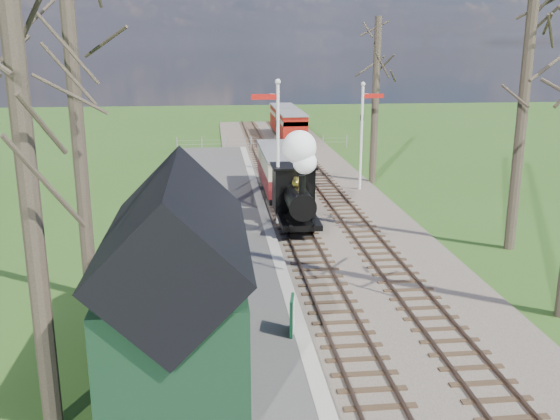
{
  "coord_description": "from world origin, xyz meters",
  "views": [
    {
      "loc": [
        -3.4,
        -9.63,
        7.63
      ],
      "look_at": [
        -0.97,
        12.68,
        1.6
      ],
      "focal_mm": 40.0,
      "sensor_mm": 36.0,
      "label": 1
    }
  ],
  "objects_px": {
    "semaphore_far": "(363,128)",
    "coach": "(281,169)",
    "station_shed": "(178,283)",
    "person": "(240,308)",
    "red_carriage_b": "(284,119)",
    "locomotive": "(297,185)",
    "sign_board": "(292,315)",
    "bench": "(228,303)",
    "semaphore_near": "(276,142)",
    "red_carriage_a": "(292,127)"
  },
  "relations": [
    {
      "from": "semaphore_near",
      "to": "semaphore_far",
      "type": "relative_size",
      "value": 1.09
    },
    {
      "from": "red_carriage_b",
      "to": "sign_board",
      "type": "distance_m",
      "value": 37.67
    },
    {
      "from": "station_shed",
      "to": "red_carriage_a",
      "type": "xyz_separation_m",
      "value": [
        6.9,
        33.28,
        -0.85
      ]
    },
    {
      "from": "person",
      "to": "bench",
      "type": "bearing_deg",
      "value": 33.64
    },
    {
      "from": "locomotive",
      "to": "red_carriage_a",
      "type": "height_order",
      "value": "locomotive"
    },
    {
      "from": "sign_board",
      "to": "red_carriage_b",
      "type": "bearing_deg",
      "value": 83.83
    },
    {
      "from": "person",
      "to": "sign_board",
      "type": "bearing_deg",
      "value": -71.33
    },
    {
      "from": "station_shed",
      "to": "person",
      "type": "xyz_separation_m",
      "value": [
        1.48,
        1.4,
        -1.32
      ]
    },
    {
      "from": "locomotive",
      "to": "coach",
      "type": "bearing_deg",
      "value": 89.89
    },
    {
      "from": "red_carriage_a",
      "to": "sign_board",
      "type": "xyz_separation_m",
      "value": [
        -4.05,
        -31.95,
        -0.71
      ]
    },
    {
      "from": "red_carriage_b",
      "to": "person",
      "type": "height_order",
      "value": "red_carriage_b"
    },
    {
      "from": "red_carriage_a",
      "to": "coach",
      "type": "bearing_deg",
      "value": -99.2
    },
    {
      "from": "coach",
      "to": "red_carriage_b",
      "type": "relative_size",
      "value": 1.4
    },
    {
      "from": "coach",
      "to": "person",
      "type": "distance_m",
      "value": 16.09
    },
    {
      "from": "red_carriage_a",
      "to": "sign_board",
      "type": "relative_size",
      "value": 4.72
    },
    {
      "from": "coach",
      "to": "bench",
      "type": "bearing_deg",
      "value": -102.0
    },
    {
      "from": "locomotive",
      "to": "person",
      "type": "xyz_separation_m",
      "value": [
        -2.81,
        -9.77,
        -1.01
      ]
    },
    {
      "from": "coach",
      "to": "semaphore_near",
      "type": "bearing_deg",
      "value": -98.37
    },
    {
      "from": "semaphore_near",
      "to": "red_carriage_a",
      "type": "relative_size",
      "value": 1.3
    },
    {
      "from": "semaphore_far",
      "to": "person",
      "type": "relative_size",
      "value": 3.84
    },
    {
      "from": "coach",
      "to": "red_carriage_b",
      "type": "distance_m",
      "value": 21.71
    },
    {
      "from": "locomotive",
      "to": "bench",
      "type": "height_order",
      "value": "locomotive"
    },
    {
      "from": "semaphore_near",
      "to": "semaphore_far",
      "type": "bearing_deg",
      "value": 49.4
    },
    {
      "from": "locomotive",
      "to": "bench",
      "type": "distance_m",
      "value": 9.15
    },
    {
      "from": "coach",
      "to": "red_carriage_a",
      "type": "bearing_deg",
      "value": 80.8
    },
    {
      "from": "station_shed",
      "to": "red_carriage_a",
      "type": "relative_size",
      "value": 1.31
    },
    {
      "from": "sign_board",
      "to": "bench",
      "type": "relative_size",
      "value": 0.73
    },
    {
      "from": "semaphore_far",
      "to": "coach",
      "type": "bearing_deg",
      "value": -169.97
    },
    {
      "from": "coach",
      "to": "person",
      "type": "height_order",
      "value": "coach"
    },
    {
      "from": "sign_board",
      "to": "locomotive",
      "type": "bearing_deg",
      "value": 81.69
    },
    {
      "from": "station_shed",
      "to": "sign_board",
      "type": "height_order",
      "value": "station_shed"
    },
    {
      "from": "locomotive",
      "to": "person",
      "type": "relative_size",
      "value": 2.83
    },
    {
      "from": "station_shed",
      "to": "coach",
      "type": "xyz_separation_m",
      "value": [
        4.3,
        17.23,
        -0.83
      ]
    },
    {
      "from": "semaphore_far",
      "to": "red_carriage_b",
      "type": "xyz_separation_m",
      "value": [
        -1.77,
        20.78,
        -1.93
      ]
    },
    {
      "from": "station_shed",
      "to": "semaphore_far",
      "type": "distance_m",
      "value": 20.01
    },
    {
      "from": "coach",
      "to": "sign_board",
      "type": "xyz_separation_m",
      "value": [
        -1.45,
        -15.9,
        -0.73
      ]
    },
    {
      "from": "locomotive",
      "to": "person",
      "type": "distance_m",
      "value": 10.22
    },
    {
      "from": "locomotive",
      "to": "red_carriage_a",
      "type": "relative_size",
      "value": 0.88
    },
    {
      "from": "person",
      "to": "coach",
      "type": "bearing_deg",
      "value": 11.39
    },
    {
      "from": "semaphore_far",
      "to": "bench",
      "type": "relative_size",
      "value": 4.12
    },
    {
      "from": "sign_board",
      "to": "bench",
      "type": "distance_m",
      "value": 2.13
    },
    {
      "from": "semaphore_near",
      "to": "locomotive",
      "type": "height_order",
      "value": "semaphore_near"
    },
    {
      "from": "red_carriage_a",
      "to": "bench",
      "type": "xyz_separation_m",
      "value": [
        -5.7,
        -30.61,
        -0.86
      ]
    },
    {
      "from": "station_shed",
      "to": "semaphore_near",
      "type": "bearing_deg",
      "value": 73.62
    },
    {
      "from": "station_shed",
      "to": "semaphore_far",
      "type": "xyz_separation_m",
      "value": [
        8.67,
        18.0,
        1.08
      ]
    },
    {
      "from": "bench",
      "to": "person",
      "type": "height_order",
      "value": "person"
    },
    {
      "from": "semaphore_near",
      "to": "sign_board",
      "type": "xyz_separation_m",
      "value": [
        -0.68,
        -10.67,
        -2.91
      ]
    },
    {
      "from": "station_shed",
      "to": "red_carriage_b",
      "type": "distance_m",
      "value": 39.4
    },
    {
      "from": "sign_board",
      "to": "coach",
      "type": "bearing_deg",
      "value": 84.79
    },
    {
      "from": "sign_board",
      "to": "bench",
      "type": "xyz_separation_m",
      "value": [
        -1.65,
        1.34,
        -0.15
      ]
    }
  ]
}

